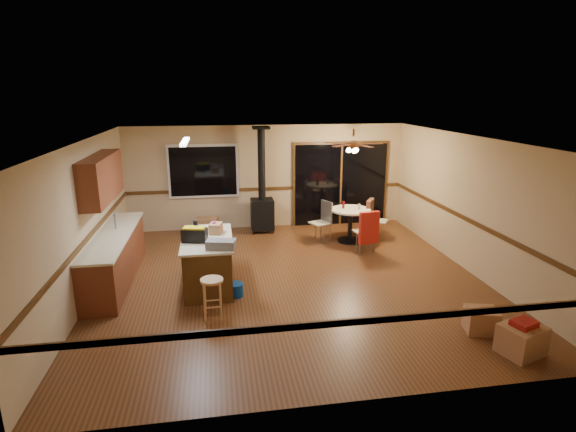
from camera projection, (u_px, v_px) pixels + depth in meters
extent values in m
plane|color=#573118|center=(291.00, 279.00, 8.40)|extent=(7.00, 7.00, 0.00)
plane|color=silver|center=(291.00, 139.00, 7.70)|extent=(7.00, 7.00, 0.00)
plane|color=tan|center=(268.00, 177.00, 11.38)|extent=(7.00, 0.00, 7.00)
plane|color=tan|center=(346.00, 298.00, 4.72)|extent=(7.00, 0.00, 7.00)
plane|color=tan|center=(85.00, 221.00, 7.51)|extent=(0.00, 7.00, 7.00)
plane|color=tan|center=(471.00, 205.00, 8.59)|extent=(0.00, 7.00, 7.00)
cube|color=black|center=(203.00, 171.00, 11.03)|extent=(1.72, 0.10, 1.32)
cube|color=black|center=(341.00, 185.00, 11.69)|extent=(2.52, 0.10, 2.10)
cube|color=brown|center=(115.00, 258.00, 8.27)|extent=(0.60, 3.00, 0.86)
cube|color=beige|center=(113.00, 235.00, 8.15)|extent=(0.64, 3.04, 0.04)
cube|color=brown|center=(102.00, 178.00, 8.04)|extent=(0.35, 2.00, 0.80)
cube|color=#503114|center=(208.00, 263.00, 8.05)|extent=(0.80, 1.60, 0.86)
cube|color=beige|center=(207.00, 239.00, 7.93)|extent=(0.88, 1.68, 0.04)
cube|color=black|center=(262.00, 214.00, 11.15)|extent=(0.55, 0.50, 0.75)
cylinder|color=black|center=(262.00, 164.00, 10.81)|extent=(0.18, 0.18, 1.77)
cylinder|color=brown|center=(353.00, 145.00, 9.93)|extent=(0.24, 0.24, 0.10)
cylinder|color=brown|center=(354.00, 133.00, 9.86)|extent=(0.05, 0.05, 0.16)
sphere|color=#FFD88C|center=(353.00, 150.00, 9.96)|extent=(0.16, 0.16, 0.16)
cube|color=white|center=(185.00, 142.00, 7.72)|extent=(0.10, 1.20, 0.04)
cube|color=slate|center=(221.00, 244.00, 7.37)|extent=(0.52, 0.36, 0.15)
cube|color=black|center=(195.00, 235.00, 7.69)|extent=(0.46, 0.31, 0.23)
cube|color=gold|center=(194.00, 228.00, 7.66)|extent=(0.40, 0.27, 0.03)
cube|color=#9A6844|center=(216.00, 228.00, 8.16)|extent=(0.26, 0.32, 0.19)
cylinder|color=black|center=(196.00, 228.00, 8.02)|extent=(0.10, 0.10, 0.28)
cylinder|color=#D84C8C|center=(214.00, 227.00, 8.15)|extent=(0.07, 0.07, 0.22)
cylinder|color=white|center=(215.00, 227.00, 8.26)|extent=(0.07, 0.07, 0.16)
cylinder|color=tan|center=(213.00, 298.00, 6.92)|extent=(0.36, 0.36, 0.64)
cylinder|color=#0B459F|center=(236.00, 290.00, 7.70)|extent=(0.31, 0.31, 0.23)
cylinder|color=black|center=(350.00, 240.00, 10.53)|extent=(0.57, 0.57, 0.04)
cylinder|color=black|center=(350.00, 225.00, 10.43)|extent=(0.10, 0.10, 0.70)
cylinder|color=beige|center=(351.00, 210.00, 10.33)|extent=(0.92, 0.92, 0.04)
cylinder|color=#590C14|center=(343.00, 205.00, 10.38)|extent=(0.08, 0.08, 0.17)
cylinder|color=beige|center=(359.00, 207.00, 10.29)|extent=(0.07, 0.07, 0.12)
cube|color=tan|center=(320.00, 223.00, 10.40)|extent=(0.53, 0.53, 0.03)
cube|color=slate|center=(327.00, 211.00, 10.43)|extent=(0.19, 0.38, 0.50)
cube|color=tan|center=(364.00, 232.00, 9.76)|extent=(0.46, 0.46, 0.03)
cube|color=slate|center=(369.00, 223.00, 9.52)|extent=(0.40, 0.09, 0.50)
cube|color=red|center=(369.00, 228.00, 9.53)|extent=(0.45, 0.17, 0.70)
cube|color=tan|center=(378.00, 221.00, 10.57)|extent=(0.55, 0.55, 0.03)
cube|color=slate|center=(371.00, 210.00, 10.57)|extent=(0.23, 0.36, 0.50)
cube|color=#4C2A1C|center=(370.00, 214.00, 10.60)|extent=(0.31, 0.43, 0.70)
cube|color=#9A6844|center=(207.00, 226.00, 11.05)|extent=(0.58, 0.50, 0.40)
cube|color=#9A6844|center=(522.00, 340.00, 5.98)|extent=(0.65, 0.59, 0.41)
cube|color=#9A6844|center=(481.00, 320.00, 6.54)|extent=(0.51, 0.46, 0.35)
cube|color=maroon|center=(524.00, 323.00, 5.91)|extent=(0.36, 0.33, 0.08)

